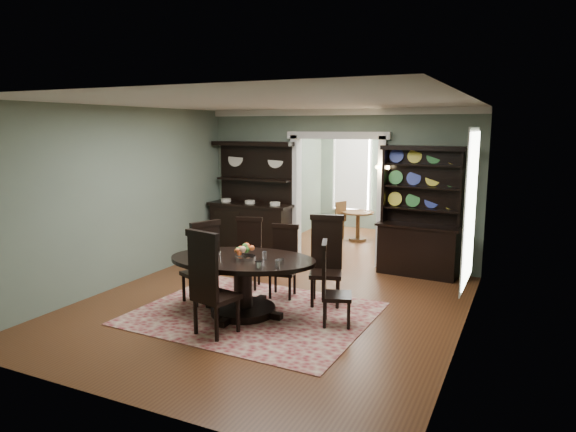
{
  "coord_description": "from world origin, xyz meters",
  "views": [
    {
      "loc": [
        3.43,
        -6.48,
        2.66
      ],
      "look_at": [
        0.06,
        0.6,
        1.3
      ],
      "focal_mm": 32.0,
      "sensor_mm": 36.0,
      "label": 1
    }
  ],
  "objects_px": {
    "sideboard": "(252,216)",
    "welsh_dresser": "(420,229)",
    "dining_table": "(243,275)",
    "parlor_table": "(358,222)"
  },
  "relations": [
    {
      "from": "sideboard",
      "to": "parlor_table",
      "type": "xyz_separation_m",
      "value": [
        1.58,
        2.26,
        -0.37
      ]
    },
    {
      "from": "sideboard",
      "to": "welsh_dresser",
      "type": "xyz_separation_m",
      "value": [
        3.45,
        0.02,
        0.02
      ]
    },
    {
      "from": "dining_table",
      "to": "sideboard",
      "type": "relative_size",
      "value": 0.98
    },
    {
      "from": "dining_table",
      "to": "welsh_dresser",
      "type": "xyz_separation_m",
      "value": [
        1.86,
        3.14,
        0.27
      ]
    },
    {
      "from": "dining_table",
      "to": "welsh_dresser",
      "type": "distance_m",
      "value": 3.66
    },
    {
      "from": "sideboard",
      "to": "welsh_dresser",
      "type": "height_order",
      "value": "sideboard"
    },
    {
      "from": "sideboard",
      "to": "dining_table",
      "type": "bearing_deg",
      "value": -62.19
    },
    {
      "from": "sideboard",
      "to": "welsh_dresser",
      "type": "bearing_deg",
      "value": 1.07
    },
    {
      "from": "welsh_dresser",
      "to": "parlor_table",
      "type": "xyz_separation_m",
      "value": [
        -1.87,
        2.24,
        -0.39
      ]
    },
    {
      "from": "sideboard",
      "to": "welsh_dresser",
      "type": "distance_m",
      "value": 3.45
    }
  ]
}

